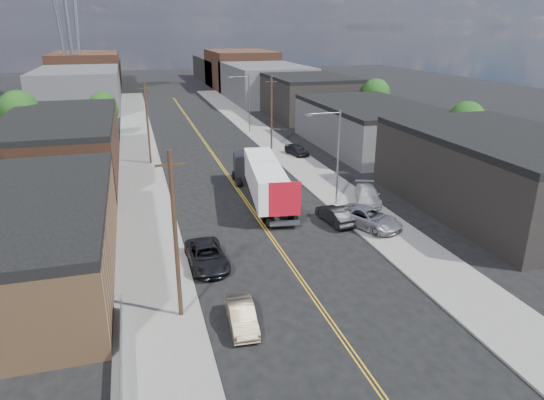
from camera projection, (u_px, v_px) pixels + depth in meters
ground at (200, 136)px, 75.71m from camera, size 260.00×260.00×0.00m
centerline at (217, 159)px, 62.13m from camera, size 0.32×120.00×0.01m
sidewalk_left at (140, 164)px, 59.63m from camera, size 5.00×140.00×0.15m
sidewalk_right at (287, 154)px, 64.59m from camera, size 5.00×140.00×0.15m
warehouse_tan at (17, 238)px, 32.07m from camera, size 12.00×22.00×5.60m
warehouse_brown at (61, 145)px, 55.42m from camera, size 12.00×26.00×6.60m
industrial_right_a at (502, 172)px, 44.05m from camera, size 14.00×22.00×7.10m
industrial_right_b at (370, 125)px, 67.75m from camera, size 14.00×24.00×6.10m
industrial_right_c at (307, 96)px, 91.03m from camera, size 14.00×22.00×7.60m
skyline_left_a at (79, 88)px, 100.82m from camera, size 16.00×30.00×8.00m
skyline_right_a at (264, 83)px, 111.25m from camera, size 16.00×30.00×8.00m
skyline_left_b at (87, 73)px, 123.10m from camera, size 16.00×26.00×10.00m
skyline_right_b at (241, 69)px, 133.54m from camera, size 16.00×26.00×10.00m
skyline_left_c at (92, 72)px, 141.71m from camera, size 16.00×40.00×7.00m
skyline_right_c at (227, 69)px, 152.14m from camera, size 16.00×40.00×7.00m
streetlight_near at (334, 151)px, 44.23m from camera, size 3.39×0.25×9.00m
streetlight_far at (247, 99)px, 75.90m from camera, size 3.39×0.25×9.00m
utility_pole_left_near at (175, 236)px, 26.60m from camera, size 1.60×0.26×10.00m
utility_pole_left_far at (147, 123)px, 58.27m from camera, size 1.60×0.26×10.00m
utility_pole_right at (271, 112)px, 65.26m from camera, size 1.60×0.26×10.00m
chainlink_fence at (121, 395)px, 21.36m from camera, size 0.05×16.00×1.22m
tree_left_mid at (20, 113)px, 63.10m from camera, size 5.10×5.04×8.37m
tree_left_far at (103, 108)px, 72.35m from camera, size 4.35×4.20×6.97m
tree_right_near at (467, 122)px, 60.19m from camera, size 4.60×4.48×7.44m
tree_right_far at (376, 95)px, 81.81m from camera, size 4.85×4.76×7.91m
semi_truck at (261, 177)px, 46.80m from camera, size 4.33×16.13×4.14m
car_left_b at (242, 316)px, 27.20m from camera, size 1.70×4.18×1.35m
car_left_c at (207, 256)px, 34.14m from camera, size 2.72×5.62×1.54m
car_right_oncoming at (335, 215)px, 41.63m from camera, size 2.09×4.73×1.51m
car_right_lot_a at (368, 218)px, 40.42m from camera, size 5.08×6.54×1.65m
car_right_lot_b at (368, 195)px, 46.15m from camera, size 3.70×5.62×1.51m
car_right_lot_c at (297, 150)px, 63.44m from camera, size 2.62×4.46×1.43m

